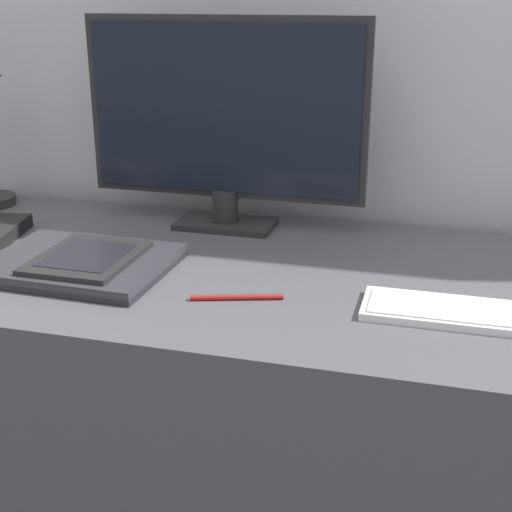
# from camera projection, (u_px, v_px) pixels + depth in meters

# --- Properties ---
(desk) EXTENTS (1.54, 0.62, 0.71)m
(desk) POSITION_uv_depth(u_px,v_px,m) (230.00, 440.00, 1.36)
(desk) COLOR #4C4C51
(desk) RESTS_ON ground_plane
(monitor) EXTENTS (0.55, 0.11, 0.41)m
(monitor) POSITION_uv_depth(u_px,v_px,m) (225.00, 119.00, 1.37)
(monitor) COLOR #262626
(monitor) RESTS_ON desk
(keyboard) EXTENTS (0.29, 0.11, 0.01)m
(keyboard) POSITION_uv_depth(u_px,v_px,m) (461.00, 313.00, 1.04)
(keyboard) COLOR silver
(keyboard) RESTS_ON desk
(laptop) EXTENTS (0.31, 0.25, 0.02)m
(laptop) POSITION_uv_depth(u_px,v_px,m) (80.00, 263.00, 1.21)
(laptop) COLOR #232328
(laptop) RESTS_ON desk
(ereader) EXTENTS (0.16, 0.19, 0.01)m
(ereader) POSITION_uv_depth(u_px,v_px,m) (87.00, 257.00, 1.19)
(ereader) COLOR black
(ereader) RESTS_ON laptop
(pen) EXTENTS (0.14, 0.05, 0.01)m
(pen) POSITION_uv_depth(u_px,v_px,m) (237.00, 297.00, 1.10)
(pen) COLOR maroon
(pen) RESTS_ON desk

